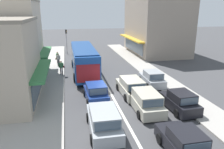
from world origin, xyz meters
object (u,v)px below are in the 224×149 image
object	(u,v)px
parked_hatchback_kerb_front	(180,102)
wagon_queue_gap_filler	(131,87)
city_bus	(84,58)
hatchback_behind_bus_mid	(96,93)
parked_hatchback_kerb_second	(152,79)
wagon_adjacent_lane_trail	(145,101)
wagon_queue_far_back	(104,121)
sedan_behind_bus_near	(186,145)
pedestrian_with_handbag_near	(61,67)
pedestrian_browsing_midblock	(58,59)
traffic_light_downstreet	(66,38)
pedestrian_far_walker	(57,57)

from	to	relation	value
parked_hatchback_kerb_front	wagon_queue_gap_filler	bearing A→B (deg)	126.09
wagon_queue_gap_filler	city_bus	bearing A→B (deg)	114.66
hatchback_behind_bus_mid	parked_hatchback_kerb_second	world-z (taller)	same
parked_hatchback_kerb_second	hatchback_behind_bus_mid	bearing A→B (deg)	-156.62
wagon_adjacent_lane_trail	parked_hatchback_kerb_front	bearing A→B (deg)	-11.61
wagon_queue_far_back	parked_hatchback_kerb_front	bearing A→B (deg)	16.38
wagon_queue_gap_filler	sedan_behind_bus_near	bearing A→B (deg)	-87.94
pedestrian_with_handbag_near	pedestrian_browsing_midblock	size ratio (longest dim) A/B	1.00
parked_hatchback_kerb_second	pedestrian_browsing_midblock	bearing A→B (deg)	134.22
traffic_light_downstreet	city_bus	bearing A→B (deg)	-81.47
parked_hatchback_kerb_second	pedestrian_far_walker	size ratio (longest dim) A/B	2.29
traffic_light_downstreet	pedestrian_browsing_midblock	distance (m)	8.72
sedan_behind_bus_near	pedestrian_far_walker	size ratio (longest dim) A/B	2.58
wagon_queue_far_back	sedan_behind_bus_near	bearing A→B (deg)	-40.76
wagon_queue_gap_filler	pedestrian_browsing_midblock	world-z (taller)	pedestrian_browsing_midblock
wagon_adjacent_lane_trail	pedestrian_browsing_midblock	xyz separation A→B (m)	(-6.83, 14.98, 0.32)
sedan_behind_bus_near	wagon_queue_gap_filler	distance (m)	8.83
sedan_behind_bus_near	pedestrian_browsing_midblock	xyz separation A→B (m)	(-6.98, 20.59, 0.40)
parked_hatchback_kerb_front	pedestrian_browsing_midblock	distance (m)	18.14
hatchback_behind_bus_mid	wagon_queue_gap_filler	bearing A→B (deg)	10.60
city_bus	wagon_adjacent_lane_trail	xyz separation A→B (m)	(3.72, -10.98, -1.14)
hatchback_behind_bus_mid	wagon_queue_gap_filler	world-z (taller)	wagon_queue_gap_filler
traffic_light_downstreet	pedestrian_browsing_midblock	world-z (taller)	traffic_light_downstreet
wagon_queue_gap_filler	parked_hatchback_kerb_second	size ratio (longest dim) A/B	1.22
hatchback_behind_bus_mid	pedestrian_with_handbag_near	distance (m)	8.50
city_bus	wagon_queue_far_back	size ratio (longest dim) A/B	2.40
hatchback_behind_bus_mid	wagon_queue_far_back	distance (m)	4.96
parked_hatchback_kerb_front	pedestrian_far_walker	xyz separation A→B (m)	(-9.54, 16.97, 0.36)
wagon_adjacent_lane_trail	parked_hatchback_kerb_second	world-z (taller)	wagon_adjacent_lane_trail
parked_hatchback_kerb_front	pedestrian_browsing_midblock	xyz separation A→B (m)	(-9.40, 15.51, 0.36)
pedestrian_with_handbag_near	wagon_adjacent_lane_trail	bearing A→B (deg)	-59.00
parked_hatchback_kerb_second	pedestrian_with_handbag_near	size ratio (longest dim) A/B	2.29
city_bus	sedan_behind_bus_near	bearing A→B (deg)	-76.84
wagon_adjacent_lane_trail	traffic_light_downstreet	size ratio (longest dim) A/B	1.08
parked_hatchback_kerb_front	wagon_queue_far_back	bearing A→B (deg)	-163.62
hatchback_behind_bus_mid	parked_hatchback_kerb_second	bearing A→B (deg)	23.38
hatchback_behind_bus_mid	parked_hatchback_kerb_second	distance (m)	6.64
hatchback_behind_bus_mid	wagon_adjacent_lane_trail	xyz separation A→B (m)	(3.44, -2.61, 0.04)
wagon_queue_gap_filler	traffic_light_downstreet	distance (m)	21.03
hatchback_behind_bus_mid	parked_hatchback_kerb_second	xyz separation A→B (m)	(6.09, 2.63, 0.00)
sedan_behind_bus_near	pedestrian_far_walker	bearing A→B (deg)	107.90
wagon_queue_far_back	pedestrian_with_handbag_near	distance (m)	13.22
wagon_queue_far_back	pedestrian_browsing_midblock	world-z (taller)	pedestrian_browsing_midblock
traffic_light_downstreet	parked_hatchback_kerb_front	bearing A→B (deg)	-71.18
wagon_queue_far_back	parked_hatchback_kerb_second	xyz separation A→B (m)	(6.27, 7.59, -0.04)
sedan_behind_bus_near	parked_hatchback_kerb_second	distance (m)	11.13
traffic_light_downstreet	pedestrian_with_handbag_near	bearing A→B (deg)	-93.42
hatchback_behind_bus_mid	wagon_adjacent_lane_trail	distance (m)	4.32
wagon_queue_far_back	city_bus	bearing A→B (deg)	90.44
wagon_queue_far_back	pedestrian_browsing_midblock	bearing A→B (deg)	100.48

